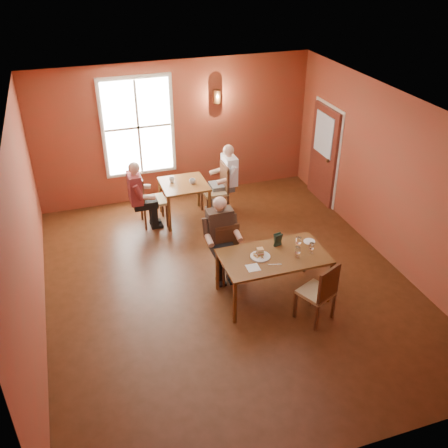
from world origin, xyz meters
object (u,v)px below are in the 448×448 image
object	(u,v)px
chair_empty	(316,291)
diner_white	(216,183)
second_table	(185,201)
chair_diner_maroon	(153,199)
diner_main	(231,245)
diner_maroon	(151,193)
chair_diner_white	(215,190)
main_table	(273,276)
chair_diner_main	(231,255)

from	to	relation	value
chair_empty	diner_white	size ratio (longest dim) A/B	0.72
second_table	chair_diner_maroon	size ratio (longest dim) A/B	0.83
diner_main	second_table	bearing A→B (deg)	-84.59
diner_main	second_table	xyz separation A→B (m)	(-0.22, 2.32, -0.31)
chair_empty	chair_diner_maroon	world-z (taller)	chair_diner_maroon
diner_maroon	chair_diner_white	bearing A→B (deg)	90.00
diner_white	chair_diner_maroon	distance (m)	1.34
chair_empty	diner_white	distance (m)	3.68
chair_empty	diner_white	xyz separation A→B (m)	(-0.44, 3.65, 0.20)
diner_main	second_table	world-z (taller)	diner_main
diner_main	chair_diner_white	distance (m)	2.36
main_table	chair_diner_maroon	world-z (taller)	chair_diner_maroon
main_table	diner_main	distance (m)	0.86
diner_main	diner_maroon	size ratio (longest dim) A/B	1.02
chair_diner_main	diner_main	world-z (taller)	diner_main
main_table	chair_diner_white	distance (m)	2.94
main_table	chair_diner_maroon	xyz separation A→B (m)	(-1.37, 2.94, 0.15)
second_table	chair_diner_main	bearing A→B (deg)	-84.52
diner_main	diner_white	size ratio (longest dim) A/B	1.00
chair_diner_white	diner_white	world-z (taller)	diner_white
main_table	chair_diner_white	xyz separation A→B (m)	(-0.07, 2.94, 0.15)
diner_main	chair_diner_maroon	distance (m)	2.48
second_table	diner_maroon	distance (m)	0.74
main_table	diner_maroon	world-z (taller)	diner_maroon
chair_diner_main	chair_diner_maroon	world-z (taller)	chair_diner_maroon
second_table	chair_diner_white	size ratio (longest dim) A/B	0.83
diner_main	chair_empty	xyz separation A→B (m)	(0.90, -1.33, -0.20)
chair_diner_maroon	diner_maroon	bearing A→B (deg)	-90.00
chair_diner_main	diner_main	bearing A→B (deg)	90.00
diner_main	chair_diner_white	world-z (taller)	diner_main
main_table	chair_empty	world-z (taller)	chair_empty
diner_main	chair_empty	distance (m)	1.62
main_table	chair_diner_white	world-z (taller)	chair_diner_white
chair_diner_white	second_table	bearing A→B (deg)	90.00
diner_main	chair_diner_main	bearing A→B (deg)	-90.00
diner_white	second_table	bearing A→B (deg)	90.00
main_table	second_table	size ratio (longest dim) A/B	1.85
chair_diner_white	diner_maroon	world-z (taller)	diner_maroon
diner_main	chair_empty	world-z (taller)	diner_main
chair_empty	second_table	size ratio (longest dim) A/B	1.12
chair_diner_main	diner_white	size ratio (longest dim) A/B	0.68
chair_diner_white	diner_white	distance (m)	0.16
diner_white	diner_maroon	world-z (taller)	diner_white
chair_diner_main	diner_maroon	distance (m)	2.47
diner_main	second_table	distance (m)	2.35
chair_empty	chair_diner_main	bearing A→B (deg)	99.07
diner_maroon	diner_white	bearing A→B (deg)	90.00
chair_diner_main	second_table	bearing A→B (deg)	-84.52
main_table	diner_main	world-z (taller)	diner_main
main_table	diner_maroon	xyz separation A→B (m)	(-1.40, 2.94, 0.30)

